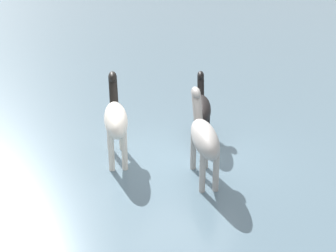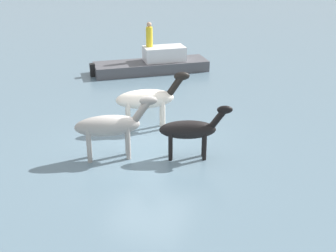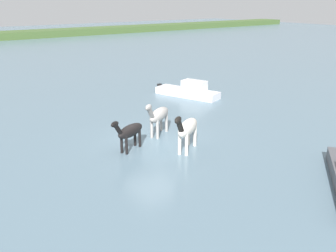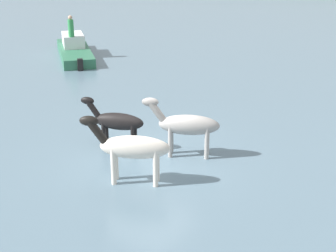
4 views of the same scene
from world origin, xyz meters
name	(u,v)px [view 1 (image 1 of 4)]	position (x,y,z in m)	size (l,w,h in m)	color
ground_plane	(186,157)	(0.00, 0.00, 0.00)	(176.26, 176.26, 0.00)	slate
horse_dark_mare	(204,137)	(0.86, 0.78, 1.06)	(2.31, 1.60, 1.92)	#9E9993
horse_pinto_flank	(202,108)	(-1.34, -0.06, 0.93)	(2.12, 1.13, 1.68)	black
horse_dun_straggler	(116,119)	(0.71, -1.65, 1.09)	(2.38, 1.67, 1.99)	silver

